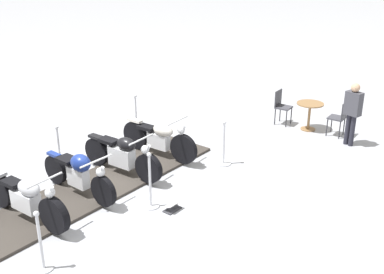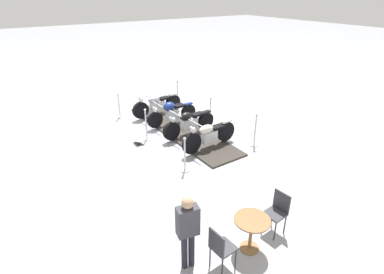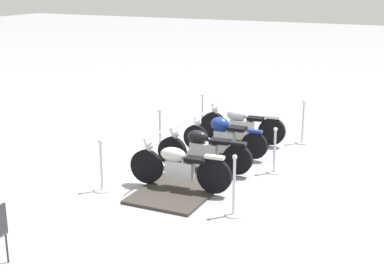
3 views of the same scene
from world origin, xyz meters
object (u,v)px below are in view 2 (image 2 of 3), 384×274
Objects in this scene: motorcycle_black at (189,123)px; stanchion_right_front at (119,109)px; motorcycle_chrome at (157,104)px; info_placard at (138,142)px; stanchion_left_front at (178,97)px; stanchion_left_rear at (255,135)px; cafe_chair_across_table at (221,247)px; stanchion_left_mid at (210,114)px; stanchion_right_mid at (146,130)px; motorcycle_cream at (209,135)px; stanchion_right_rear at (185,160)px; cafe_chair_near_table at (277,210)px; bystander_person at (188,227)px; motorcycle_navy at (171,112)px; cafe_table at (251,227)px.

motorcycle_black is 2.07× the size of stanchion_right_front.
motorcycle_chrome is 6.30× the size of info_placard.
stanchion_right_front is at bearing -89.08° from stanchion_left_front.
motorcycle_chrome is 4.47m from stanchion_left_rear.
stanchion_left_front reaches higher than motorcycle_black.
cafe_chair_across_table is (5.62, -0.86, 0.50)m from info_placard.
stanchion_left_mid is 2.80m from stanchion_right_mid.
motorcycle_black is 6.10× the size of info_placard.
motorcycle_cream is at bearing 87.28° from motorcycle_chrome.
cafe_chair_near_table is at bearing 5.80° from stanchion_right_rear.
bystander_person is (7.88, -4.50, 0.60)m from stanchion_left_front.
stanchion_left_mid is at bearing 158.06° from motorcycle_navy.
stanchion_left_front is at bearing -118.13° from motorcycle_black.
info_placard is at bearing -86.35° from stanchion_left_mid.
stanchion_right_mid is 5.74m from cafe_table.
bystander_person reaches higher than motorcycle_navy.
info_placard is (0.20, -3.21, -0.28)m from stanchion_left_mid.
motorcycle_cream is 2.02× the size of stanchion_right_rear.
stanchion_right_front is 5.65m from stanchion_left_rear.
cafe_table is 0.80× the size of cafe_chair_across_table.
motorcycle_chrome is 7.84m from bystander_person.
motorcycle_navy is at bearing -111.53° from stanchion_left_mid.
stanchion_right_rear is at bearing -28.81° from stanchion_left_front.
motorcycle_chrome is at bearing -92.99° from motorcycle_cream.
stanchion_right_front is (-2.41, -2.84, 0.02)m from stanchion_left_mid.
info_placard is at bearing -2.43° from bystander_person.
cafe_table is at bearing -21.39° from stanchion_left_front.
stanchion_left_mid is (-0.62, 1.42, -0.16)m from motorcycle_black.
stanchion_left_mid reaches higher than motorcycle_navy.
cafe_chair_near_table is at bearing 80.63° from motorcycle_navy.
stanchion_right_rear is at bearing 50.43° from motorcycle_black.
motorcycle_black is at bearing 87.43° from motorcycle_chrome.
stanchion_right_front is 8.32m from cafe_chair_across_table.
motorcycle_navy is 1.49m from stanchion_right_mid.
motorcycle_black is 1.00× the size of motorcycle_cream.
cafe_chair_across_table is at bearing -8.56° from stanchion_right_front.
cafe_chair_across_table is (0.14, -1.64, -0.00)m from cafe_chair_near_table.
bystander_person is (7.19, -3.08, 0.47)m from motorcycle_chrome.
motorcycle_cream reaches higher than motorcycle_navy.
motorcycle_black is 5.17m from cafe_chair_near_table.
stanchion_right_front is at bearing 177.07° from cafe_table.
stanchion_right_mid is at bearing 49.80° from motorcycle_chrome.
cafe_table is 0.47× the size of bystander_person.
cafe_chair_near_table is (8.09, 0.40, 0.20)m from stanchion_right_front.
motorcycle_navy is at bearing 37.12° from stanchion_right_front.
bystander_person is (2.93, -1.78, 0.63)m from stanchion_right_rear.
bystander_person is at bearing 45.32° from motorcycle_cream.
stanchion_left_rear is 0.71× the size of bystander_person.
stanchion_left_mid is (1.76, 1.46, -0.15)m from motorcycle_chrome.
motorcycle_black is 5.75m from bystander_person.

